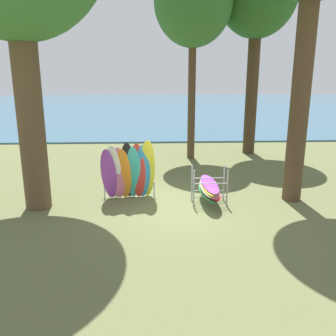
{
  "coord_description": "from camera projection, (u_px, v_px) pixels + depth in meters",
  "views": [
    {
      "loc": [
        -0.69,
        -11.41,
        4.52
      ],
      "look_at": [
        -0.17,
        0.92,
        1.1
      ],
      "focal_mm": 39.8,
      "sensor_mm": 36.0,
      "label": 1
    }
  ],
  "objects": [
    {
      "name": "ground_plane",
      "position": [
        174.0,
        208.0,
        12.22
      ],
      "size": [
        80.0,
        80.0,
        0.0
      ],
      "primitive_type": "plane",
      "color": "#60663D"
    },
    {
      "name": "lake_water",
      "position": [
        159.0,
        108.0,
        39.62
      ],
      "size": [
        80.0,
        36.0,
        0.1
      ],
      "primitive_type": "cube",
      "color": "#38607A",
      "rests_on": "ground"
    },
    {
      "name": "tree_mid_behind",
      "position": [
        193.0,
        2.0,
        16.87
      ],
      "size": [
        3.6,
        3.6,
        9.42
      ],
      "color": "#4C3823",
      "rests_on": "ground"
    },
    {
      "name": "leaning_board_pile",
      "position": [
        129.0,
        172.0,
        12.61
      ],
      "size": [
        1.9,
        0.98,
        2.2
      ],
      "color": "purple",
      "rests_on": "ground"
    },
    {
      "name": "board_storage_rack",
      "position": [
        209.0,
        188.0,
        12.46
      ],
      "size": [
        1.15,
        2.13,
        1.25
      ],
      "color": "#9EA0A5",
      "rests_on": "ground"
    }
  ]
}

